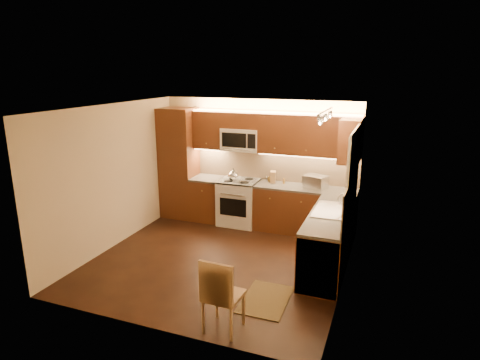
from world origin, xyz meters
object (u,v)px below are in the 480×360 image
at_px(stove, 239,202).
at_px(knife_block, 273,177).
at_px(sink, 332,206).
at_px(kettle, 233,174).
at_px(toaster_oven, 316,182).
at_px(soap_bottle, 346,197).
at_px(microwave, 241,139).
at_px(dining_chair, 223,293).

bearing_deg(stove, knife_block, 12.19).
height_order(sink, knife_block, knife_block).
distance_m(stove, knife_block, 0.87).
relative_size(kettle, toaster_oven, 0.61).
height_order(kettle, soap_bottle, kettle).
distance_m(microwave, knife_block, 0.97).
xyz_separation_m(sink, soap_bottle, (0.16, 0.53, 0.01)).
relative_size(sink, knife_block, 3.81).
height_order(stove, kettle, kettle).
distance_m(toaster_oven, knife_block, 0.86).
distance_m(stove, microwave, 1.27).
xyz_separation_m(stove, dining_chair, (1.09, -3.38, 0.02)).
bearing_deg(dining_chair, knife_block, 99.77).
relative_size(stove, microwave, 1.21).
distance_m(sink, toaster_oven, 1.27).
relative_size(sink, kettle, 3.47).
bearing_deg(dining_chair, sink, 70.83).
xyz_separation_m(stove, knife_block, (0.66, 0.14, 0.55)).
bearing_deg(sink, toaster_oven, 112.32).
xyz_separation_m(toaster_oven, soap_bottle, (0.64, -0.64, -0.04)).
distance_m(kettle, dining_chair, 3.57).
bearing_deg(soap_bottle, dining_chair, -95.99).
height_order(microwave, sink, microwave).
height_order(toaster_oven, soap_bottle, toaster_oven).
xyz_separation_m(toaster_oven, dining_chair, (-0.43, -3.42, -0.54)).
distance_m(stove, dining_chair, 3.55).
bearing_deg(toaster_oven, microwave, -164.45).
bearing_deg(knife_block, kettle, -179.16).
xyz_separation_m(stove, toaster_oven, (1.52, 0.05, 0.56)).
distance_m(microwave, sink, 2.48).
relative_size(kettle, dining_chair, 0.26).
relative_size(toaster_oven, dining_chair, 0.42).
bearing_deg(dining_chair, stove, 110.73).
height_order(stove, soap_bottle, soap_bottle).
bearing_deg(sink, stove, 150.64).
height_order(stove, toaster_oven, toaster_oven).
xyz_separation_m(microwave, knife_block, (0.66, 0.01, -0.71)).
bearing_deg(knife_block, toaster_oven, -20.51).
xyz_separation_m(kettle, knife_block, (0.76, 0.20, -0.03)).
xyz_separation_m(stove, soap_bottle, (2.16, -0.60, 0.52)).
bearing_deg(dining_chair, toaster_oven, 85.70).
bearing_deg(kettle, knife_block, -3.91).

